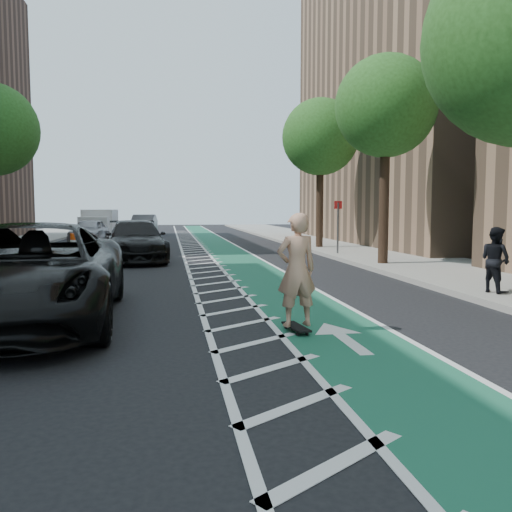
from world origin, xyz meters
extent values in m
plane|color=black|center=(0.00, 0.00, 0.00)|extent=(120.00, 120.00, 0.00)
cube|color=#1C6248|center=(3.00, 10.00, 0.01)|extent=(2.00, 90.00, 0.01)
cube|color=silver|center=(1.50, 10.00, 0.01)|extent=(1.40, 90.00, 0.01)
cube|color=gray|center=(9.50, 10.00, 0.07)|extent=(5.00, 90.00, 0.15)
cube|color=gray|center=(7.05, 10.00, 0.08)|extent=(0.12, 90.00, 0.16)
cube|color=#84664C|center=(17.50, 20.00, 9.50)|extent=(14.00, 22.00, 19.00)
cylinder|color=#382619|center=(7.90, 8.00, 2.20)|extent=(0.36, 0.36, 4.40)
sphere|color=#224B19|center=(7.90, 8.00, 5.80)|extent=(4.20, 4.20, 4.20)
cylinder|color=#382619|center=(7.90, 16.00, 2.20)|extent=(0.36, 0.36, 4.40)
sphere|color=#224B19|center=(7.90, 16.00, 5.80)|extent=(4.20, 4.20, 4.20)
cylinder|color=#4C4C4C|center=(7.60, 12.00, 1.20)|extent=(0.08, 0.08, 2.40)
cube|color=red|center=(7.60, 12.00, 2.30)|extent=(0.35, 0.02, 0.35)
cube|color=black|center=(2.32, -2.15, 0.10)|extent=(0.36, 0.87, 0.03)
cylinder|color=black|center=(2.19, -1.89, 0.03)|extent=(0.04, 0.07, 0.07)
cylinder|color=black|center=(2.37, -1.86, 0.03)|extent=(0.04, 0.07, 0.07)
cylinder|color=black|center=(2.27, -2.45, 0.03)|extent=(0.04, 0.07, 0.07)
cylinder|color=black|center=(2.45, -2.42, 0.03)|extent=(0.04, 0.07, 0.07)
imported|color=tan|center=(2.32, -2.15, 1.10)|extent=(0.78, 0.57, 1.97)
imported|color=black|center=(-2.40, -0.72, 0.95)|extent=(3.40, 6.92, 1.89)
imported|color=black|center=(-1.19, 11.32, 0.83)|extent=(2.95, 5.95, 1.66)
imported|color=#A2A1A6|center=(-4.78, 23.99, 0.75)|extent=(2.30, 4.60, 1.50)
imported|color=slate|center=(-1.81, 33.31, 0.82)|extent=(2.14, 5.10, 1.64)
imported|color=black|center=(7.82, 0.54, 0.93)|extent=(0.77, 0.89, 1.57)
cube|color=silver|center=(-4.99, 31.62, 1.02)|extent=(2.41, 3.38, 2.04)
cube|color=silver|center=(-5.12, 29.17, 0.77)|extent=(2.12, 1.74, 1.53)
cylinder|color=black|center=(-6.06, 28.81, 0.36)|extent=(0.29, 0.73, 0.72)
cylinder|color=black|center=(-4.22, 28.71, 0.36)|extent=(0.29, 0.73, 0.72)
cylinder|color=black|center=(-5.87, 32.48, 0.36)|extent=(0.29, 0.73, 0.72)
cylinder|color=black|center=(-4.03, 32.39, 0.36)|extent=(0.29, 0.73, 0.72)
cylinder|color=#F6480C|center=(-3.80, 4.45, 0.40)|extent=(0.47, 0.47, 0.81)
cylinder|color=silver|center=(-3.80, 4.45, 0.27)|extent=(0.48, 0.48, 0.11)
cylinder|color=silver|center=(-3.80, 4.45, 0.52)|extent=(0.48, 0.48, 0.11)
cylinder|color=black|center=(-3.80, 4.45, 0.02)|extent=(0.59, 0.59, 0.04)
cylinder|color=#D63D0B|center=(-1.80, 14.00, 0.44)|extent=(0.51, 0.51, 0.89)
cylinder|color=silver|center=(-1.80, 14.00, 0.30)|extent=(0.52, 0.52, 0.12)
cylinder|color=silver|center=(-1.80, 14.00, 0.57)|extent=(0.52, 0.52, 0.12)
cylinder|color=black|center=(-1.80, 14.00, 0.02)|extent=(0.65, 0.65, 0.04)
cylinder|color=#F94C0D|center=(-4.00, 14.50, 0.51)|extent=(0.59, 0.59, 1.01)
cylinder|color=silver|center=(-4.00, 14.50, 0.34)|extent=(0.60, 0.60, 0.14)
cylinder|color=silver|center=(-4.00, 14.50, 0.65)|extent=(0.60, 0.60, 0.14)
cylinder|color=black|center=(-4.00, 14.50, 0.02)|extent=(0.74, 0.74, 0.05)
camera|label=1|loc=(0.14, -11.21, 2.16)|focal=38.00mm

